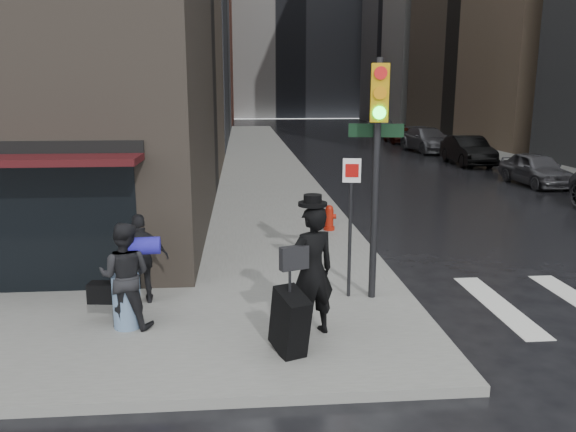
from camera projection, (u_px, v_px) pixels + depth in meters
name	position (u px, v px, depth m)	size (l,w,h in m)	color
ground	(313.00, 336.00, 8.88)	(140.00, 140.00, 0.00)	black
sidewalk_left	(258.00, 152.00, 35.12)	(4.00, 50.00, 0.15)	slate
sidewalk_right	(467.00, 150.00, 36.22)	(3.00, 50.00, 0.15)	slate
bldg_left_far	(136.00, 10.00, 65.29)	(22.00, 20.00, 26.00)	#5A2B1E
bldg_right_far	(474.00, 14.00, 64.67)	(22.00, 20.00, 25.00)	gray
bldg_distant	(287.00, 5.00, 81.74)	(40.00, 12.00, 32.00)	gray
man_overcoat	(307.00, 279.00, 8.27)	(1.11, 1.43, 2.20)	black
man_jeans	(125.00, 275.00, 8.67)	(1.19, 0.74, 1.69)	black
man_greycoat	(141.00, 259.00, 9.71)	(0.98, 0.53, 1.59)	black
traffic_light	(375.00, 148.00, 9.47)	(1.03, 0.55, 4.18)	black
fire_hydrant	(329.00, 219.00, 14.95)	(0.39, 0.30, 0.68)	maroon
parked_car_1	(536.00, 169.00, 22.92)	(1.58, 3.92, 1.34)	#47464B
parked_car_2	(468.00, 151.00, 29.30)	(1.58, 4.52, 1.49)	black
parked_car_3	(427.00, 140.00, 35.71)	(2.12, 5.22, 1.52)	#525257
parked_car_4	(398.00, 133.00, 42.13)	(1.70, 4.22, 1.44)	#39100B
parked_car_5	(381.00, 127.00, 48.57)	(1.52, 4.36, 1.44)	#404045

